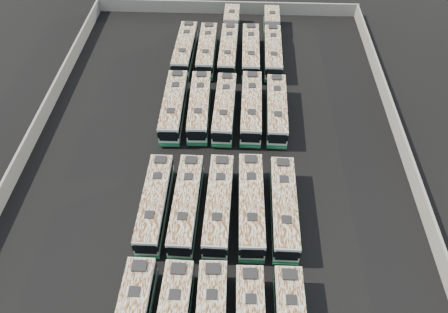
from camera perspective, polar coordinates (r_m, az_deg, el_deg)
ground at (r=51.08m, az=-1.29°, el=-1.14°), size 140.00×140.00×0.00m
perimeter_wall at (r=50.28m, az=-1.31°, el=-0.29°), size 45.20×73.20×2.20m
bus_midfront_far_left at (r=45.89m, az=-8.99°, el=-6.03°), size 2.46×11.55×3.25m
bus_midfront_left at (r=45.36m, az=-4.93°, el=-6.24°), size 2.68×11.77×3.30m
bus_midfront_center at (r=45.15m, az=-0.69°, el=-6.32°), size 2.74×11.88×3.33m
bus_midfront_right at (r=45.20m, az=3.54°, el=-6.30°), size 2.76×12.08×3.39m
bus_midfront_far_right at (r=45.37m, az=7.81°, el=-6.59°), size 2.56×11.83×3.33m
bus_midback_far_left at (r=56.61m, az=-6.55°, el=6.55°), size 2.67×12.05×3.39m
bus_midback_left at (r=56.35m, az=-3.22°, el=6.55°), size 2.77×11.84×3.32m
bus_midback_center at (r=56.04m, az=0.09°, el=6.35°), size 2.76×11.76×3.30m
bus_midback_right at (r=56.16m, az=3.59°, el=6.42°), size 2.73×12.09×3.40m
bus_midback_far_right at (r=56.23m, az=6.88°, el=6.11°), size 2.71×11.67×3.27m
bus_back_far_left at (r=67.40m, az=-5.11°, el=13.79°), size 2.79×11.88×3.33m
bus_back_left at (r=67.03m, az=-2.24°, el=13.71°), size 2.47×11.61×3.27m
bus_back_center at (r=69.44m, az=0.72°, el=14.98°), size 2.84×18.07×3.27m
bus_back_right at (r=66.71m, az=3.50°, el=13.50°), size 2.51×11.77×3.31m
bus_back_far_right at (r=69.52m, az=6.34°, el=14.73°), size 2.69×17.95×3.25m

